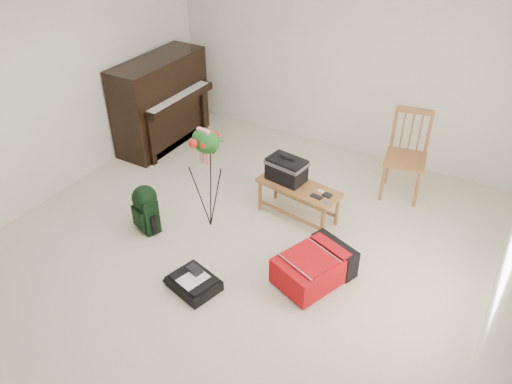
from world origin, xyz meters
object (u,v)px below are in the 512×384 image
Objects in this scene: dining_chair at (407,156)px; green_backpack at (146,206)px; bench at (289,176)px; piano at (162,104)px; flower_stand at (208,179)px; red_suitcase at (316,264)px; black_duffel at (194,282)px.

green_backpack is (-2.24, -2.16, -0.21)m from dining_chair.
dining_chair is (1.02, 1.09, 0.01)m from bench.
flower_stand reaches higher than piano.
piano reaches higher than green_backpack.
flower_stand is (-0.66, -0.65, 0.09)m from bench.
red_suitcase is (3.11, -1.48, -0.43)m from piano.
green_backpack is 0.76m from flower_stand.
flower_stand is at bearing 130.17° from black_duffel.
flower_stand is at bearing 58.27° from green_backpack.
red_suitcase is (-0.28, -1.90, -0.36)m from dining_chair.
bench is (2.38, -0.67, -0.08)m from piano.
flower_stand reaches higher than red_suitcase.
dining_chair reaches higher than black_duffel.
flower_stand is (-1.39, 0.16, 0.45)m from red_suitcase.
piano is at bearing 148.60° from black_duffel.
piano is 2.11m from green_backpack.
black_duffel is at bearing -125.01° from dining_chair.
black_duffel is at bearing -89.96° from bench.
flower_stand reaches higher than dining_chair.
piano reaches higher than red_suitcase.
dining_chair is 1.91× the size of green_backpack.
dining_chair is at bearing 52.78° from flower_stand.
black_duffel is 1.15m from flower_stand.
piano reaches higher than dining_chair.
piano is 3.47m from red_suitcase.
bench is 1.13× the size of red_suitcase.
bench is 1.49m from dining_chair.
piano is 1.19× the size of flower_stand.
black_duffel is at bearing -45.98° from piano.
green_backpack is (-1.95, -0.26, 0.14)m from red_suitcase.
bench is at bearing 51.20° from flower_stand.
red_suitcase is (0.73, -0.81, -0.35)m from bench.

